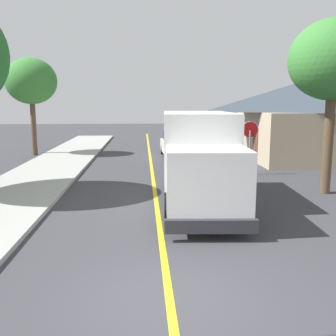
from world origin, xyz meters
name	(u,v)px	position (x,y,z in m)	size (l,w,h in m)	color
ground_plane	(169,298)	(0.00, 0.00, 0.00)	(120.00, 120.00, 0.00)	#38383D
centre_line_yellow	(154,184)	(0.00, 10.00, 0.00)	(0.16, 56.00, 0.01)	gold
box_truck	(199,154)	(1.48, 6.65, 1.77)	(2.79, 7.30, 3.20)	silver
parked_car_near	(193,157)	(2.12, 12.85, 0.79)	(1.85, 4.42, 1.67)	#4C564C
parked_car_mid	(176,145)	(1.75, 18.74, 0.79)	(1.95, 4.46, 1.67)	silver
stop_sign	(250,138)	(4.79, 12.00, 1.86)	(0.80, 0.10, 2.65)	gray
street_tree_far_side	(334,61)	(6.73, 7.90, 5.09)	(3.37, 3.37, 6.65)	brown
street_tree_down_block	(31,82)	(-7.84, 20.08, 4.93)	(3.38, 3.38, 6.49)	brown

